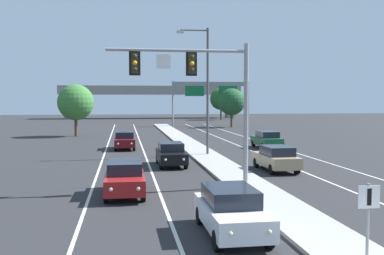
{
  "coord_description": "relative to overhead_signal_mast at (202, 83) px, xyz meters",
  "views": [
    {
      "loc": [
        -6.37,
        -8.27,
        4.54
      ],
      "look_at": [
        -3.2,
        13.15,
        3.2
      ],
      "focal_mm": 43.1,
      "sensor_mm": 36.0,
      "label": 1
    }
  ],
  "objects": [
    {
      "name": "median_island",
      "position": [
        2.47,
        3.4,
        -5.25
      ],
      "size": [
        2.4,
        110.0,
        0.15
      ],
      "primitive_type": "cube",
      "color": "#9E9B93",
      "rests_on": "ground"
    },
    {
      "name": "lane_stripe_oncoming_center",
      "position": [
        -2.23,
        10.4,
        -5.32
      ],
      "size": [
        0.14,
        100.0,
        0.01
      ],
      "primitive_type": "cube",
      "color": "silver",
      "rests_on": "ground"
    },
    {
      "name": "lane_stripe_receding_center",
      "position": [
        7.17,
        10.4,
        -5.32
      ],
      "size": [
        0.14,
        100.0,
        0.01
      ],
      "primitive_type": "cube",
      "color": "silver",
      "rests_on": "ground"
    },
    {
      "name": "edge_stripe_left",
      "position": [
        -5.53,
        10.4,
        -5.32
      ],
      "size": [
        0.14,
        100.0,
        0.01
      ],
      "primitive_type": "cube",
      "color": "silver",
      "rests_on": "ground"
    },
    {
      "name": "edge_stripe_right",
      "position": [
        10.47,
        10.4,
        -5.32
      ],
      "size": [
        0.14,
        100.0,
        0.01
      ],
      "primitive_type": "cube",
      "color": "silver",
      "rests_on": "ground"
    },
    {
      "name": "overhead_signal_mast",
      "position": [
        0.0,
        0.0,
        0.0
      ],
      "size": [
        7.17,
        0.44,
        7.2
      ],
      "color": "gray",
      "rests_on": "median_island"
    },
    {
      "name": "median_sign_post",
      "position": [
        2.37,
        -11.85,
        -3.74
      ],
      "size": [
        0.6,
        0.1,
        2.2
      ],
      "color": "gray",
      "rests_on": "median_island"
    },
    {
      "name": "street_lamp_median",
      "position": [
        2.49,
        13.29,
        0.47
      ],
      "size": [
        2.58,
        0.28,
        10.0
      ],
      "color": "#4C4C51",
      "rests_on": "median_island"
    },
    {
      "name": "car_oncoming_white",
      "position": [
        -0.39,
        -8.07,
        -4.51
      ],
      "size": [
        1.85,
        4.48,
        1.58
      ],
      "color": "silver",
      "rests_on": "ground"
    },
    {
      "name": "car_oncoming_red",
      "position": [
        -3.89,
        -1.06,
        -4.51
      ],
      "size": [
        1.83,
        4.47,
        1.58
      ],
      "color": "maroon",
      "rests_on": "ground"
    },
    {
      "name": "car_oncoming_black",
      "position": [
        -0.76,
        8.15,
        -4.51
      ],
      "size": [
        1.82,
        4.47,
        1.58
      ],
      "color": "black",
      "rests_on": "ground"
    },
    {
      "name": "car_oncoming_darkred",
      "position": [
        -3.88,
        19.14,
        -4.51
      ],
      "size": [
        1.86,
        4.49,
        1.58
      ],
      "color": "#5B0F14",
      "rests_on": "ground"
    },
    {
      "name": "car_receding_tan",
      "position": [
        5.61,
        5.0,
        -4.51
      ],
      "size": [
        1.92,
        4.51,
        1.58
      ],
      "color": "tan",
      "rests_on": "ground"
    },
    {
      "name": "car_receding_green",
      "position": [
        9.15,
        18.09,
        -4.51
      ],
      "size": [
        1.88,
        4.49,
        1.58
      ],
      "color": "#195633",
      "rests_on": "ground"
    },
    {
      "name": "highway_sign_gantry",
      "position": [
        10.67,
        53.53,
        0.84
      ],
      "size": [
        13.28,
        0.42,
        7.5
      ],
      "color": "gray",
      "rests_on": "ground"
    },
    {
      "name": "overpass_bridge",
      "position": [
        2.47,
        87.09,
        0.46
      ],
      "size": [
        42.4,
        6.4,
        7.65
      ],
      "color": "gray",
      "rests_on": "ground"
    },
    {
      "name": "tree_far_left_a",
      "position": [
        -9.71,
        34.6,
        -1.18
      ],
      "size": [
        4.39,
        4.39,
        6.35
      ],
      "color": "#4C3823",
      "rests_on": "ground"
    },
    {
      "name": "tree_far_right_b",
      "position": [
        13.25,
        49.5,
        -1.23
      ],
      "size": [
        4.34,
        4.34,
        6.28
      ],
      "color": "#4C3823",
      "rests_on": "ground"
    },
    {
      "name": "tree_far_right_a",
      "position": [
        17.2,
        76.21,
        -0.75
      ],
      "size": [
        4.84,
        4.84,
        7.01
      ],
      "color": "#4C3823",
      "rests_on": "ground"
    }
  ]
}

